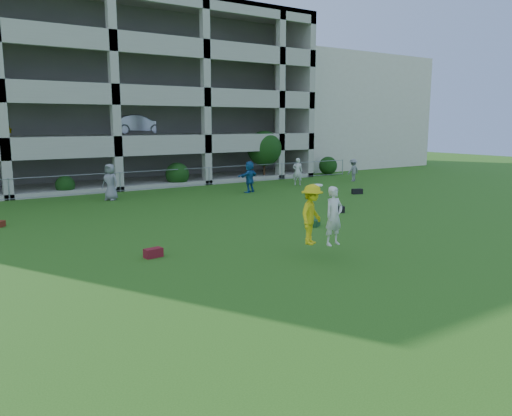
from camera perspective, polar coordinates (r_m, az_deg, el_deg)
ground at (r=14.49m, az=9.89°, el=-6.78°), size 100.00×100.00×0.00m
stucco_building at (r=50.11m, az=7.02°, el=10.72°), size 16.00×14.00×10.00m
bystander_c at (r=27.60m, az=-16.33°, el=2.86°), size 1.05×1.13×1.93m
bystander_d at (r=29.46m, az=-0.75°, el=3.59°), size 1.80×1.14×1.85m
bystander_e at (r=33.04m, az=4.77°, el=4.18°), size 0.78×0.75×1.79m
bystander_f at (r=35.77m, az=11.04°, el=4.27°), size 1.06×0.67×1.56m
bag_red_a at (r=15.68m, az=-11.66°, el=-5.04°), size 0.58×0.37×0.28m
bag_green_c at (r=20.02m, az=6.68°, el=-1.72°), size 0.61×0.56×0.26m
crate_d at (r=23.22m, az=9.57°, el=-0.15°), size 0.46×0.46×0.30m
bag_black_e at (r=29.46m, az=11.49°, el=1.87°), size 0.66×0.47×0.30m
frisbee_contest at (r=15.13m, az=7.05°, el=-0.77°), size 1.66×1.18×1.89m
parking_garage at (r=38.96m, az=-19.85°, el=12.02°), size 30.00×14.00×12.00m
fence at (r=30.76m, az=-15.28°, el=2.92°), size 36.06×0.06×1.20m
shrub_row at (r=33.04m, az=-8.16°, el=5.18°), size 34.38×2.52×3.50m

